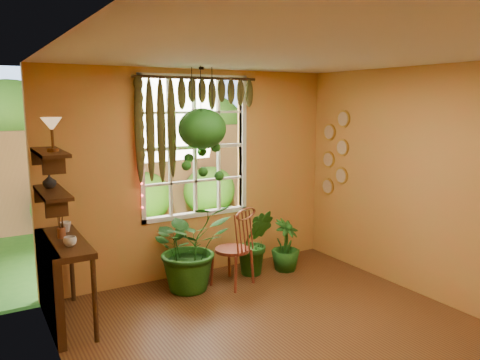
# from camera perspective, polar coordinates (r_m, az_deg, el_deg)

# --- Properties ---
(floor) EXTENTS (4.50, 4.50, 0.00)m
(floor) POSITION_cam_1_polar(r_m,az_deg,el_deg) (4.75, 7.22, -19.38)
(floor) COLOR brown
(floor) RESTS_ON ground
(ceiling) EXTENTS (4.50, 4.50, 0.00)m
(ceiling) POSITION_cam_1_polar(r_m,az_deg,el_deg) (4.18, 8.02, 15.09)
(ceiling) COLOR silver
(ceiling) RESTS_ON wall_back
(wall_back) EXTENTS (4.00, 0.00, 4.00)m
(wall_back) POSITION_cam_1_polar(r_m,az_deg,el_deg) (6.16, -5.38, 0.74)
(wall_back) COLOR #BD9340
(wall_back) RESTS_ON floor
(wall_left) EXTENTS (0.00, 4.50, 4.50)m
(wall_left) POSITION_cam_1_polar(r_m,az_deg,el_deg) (3.45, -19.84, -6.89)
(wall_left) COLOR #BD9340
(wall_left) RESTS_ON floor
(wall_right) EXTENTS (0.00, 4.50, 4.50)m
(wall_right) POSITION_cam_1_polar(r_m,az_deg,el_deg) (5.70, 23.67, -0.76)
(wall_right) COLOR #BD9340
(wall_right) RESTS_ON floor
(window) EXTENTS (1.52, 0.10, 1.86)m
(window) POSITION_cam_1_polar(r_m,az_deg,el_deg) (6.14, -5.55, 4.01)
(window) COLOR white
(window) RESTS_ON wall_back
(valance_vine) EXTENTS (1.70, 0.12, 1.10)m
(valance_vine) POSITION_cam_1_polar(r_m,az_deg,el_deg) (5.97, -5.89, 9.39)
(valance_vine) COLOR #3E2611
(valance_vine) RESTS_ON window
(string_lights) EXTENTS (0.03, 0.03, 1.54)m
(string_lights) POSITION_cam_1_polar(r_m,az_deg,el_deg) (5.77, -12.04, 3.98)
(string_lights) COLOR #FF2633
(string_lights) RESTS_ON window
(wall_plates) EXTENTS (0.04, 0.32, 1.10)m
(wall_plates) POSITION_cam_1_polar(r_m,az_deg,el_deg) (6.84, 11.51, 3.17)
(wall_plates) COLOR #F5E9C8
(wall_plates) RESTS_ON wall_right
(counter_ledge) EXTENTS (0.40, 1.20, 0.90)m
(counter_ledge) POSITION_cam_1_polar(r_m,az_deg,el_deg) (5.21, -21.71, -10.65)
(counter_ledge) COLOR #3E2611
(counter_ledge) RESTS_ON floor
(shelf_lower) EXTENTS (0.25, 0.90, 0.04)m
(shelf_lower) POSITION_cam_1_polar(r_m,az_deg,el_deg) (5.00, -21.92, -1.41)
(shelf_lower) COLOR #3E2611
(shelf_lower) RESTS_ON wall_left
(shelf_upper) EXTENTS (0.25, 0.90, 0.04)m
(shelf_upper) POSITION_cam_1_polar(r_m,az_deg,el_deg) (4.94, -22.21, 3.15)
(shelf_upper) COLOR #3E2611
(shelf_upper) RESTS_ON wall_left
(backyard) EXTENTS (14.00, 10.00, 12.00)m
(backyard) POSITION_cam_1_polar(r_m,az_deg,el_deg) (10.57, -14.91, 3.79)
(backyard) COLOR #205718
(backyard) RESTS_ON ground
(windsor_chair) EXTENTS (0.58, 0.59, 1.16)m
(windsor_chair) POSITION_cam_1_polar(r_m,az_deg,el_deg) (5.94, -0.70, -9.65)
(windsor_chair) COLOR maroon
(windsor_chair) RESTS_ON floor
(potted_plant_left) EXTENTS (1.01, 0.88, 1.09)m
(potted_plant_left) POSITION_cam_1_polar(r_m,az_deg,el_deg) (5.79, -6.09, -8.01)
(potted_plant_left) COLOR #144512
(potted_plant_left) RESTS_ON floor
(potted_plant_mid) EXTENTS (0.60, 0.55, 0.89)m
(potted_plant_mid) POSITION_cam_1_polar(r_m,az_deg,el_deg) (6.27, 1.85, -7.58)
(potted_plant_mid) COLOR #144512
(potted_plant_mid) RESTS_ON floor
(potted_plant_right) EXTENTS (0.52, 0.52, 0.70)m
(potted_plant_right) POSITION_cam_1_polar(r_m,az_deg,el_deg) (6.47, 5.60, -7.93)
(potted_plant_right) COLOR #144512
(potted_plant_right) RESTS_ON floor
(hanging_basket) EXTENTS (0.59, 0.59, 1.39)m
(hanging_basket) POSITION_cam_1_polar(r_m,az_deg,el_deg) (5.74, -4.63, 5.55)
(hanging_basket) COLOR black
(hanging_basket) RESTS_ON ceiling
(cup_a) EXTENTS (0.15, 0.15, 0.10)m
(cup_a) POSITION_cam_1_polar(r_m,az_deg,el_deg) (4.87, -20.01, -7.06)
(cup_a) COLOR silver
(cup_a) RESTS_ON counter_ledge
(cup_b) EXTENTS (0.15, 0.15, 0.11)m
(cup_b) POSITION_cam_1_polar(r_m,az_deg,el_deg) (5.41, -20.49, -5.37)
(cup_b) COLOR beige
(cup_b) RESTS_ON counter_ledge
(brush_jar) EXTENTS (0.08, 0.08, 0.31)m
(brush_jar) POSITION_cam_1_polar(r_m,az_deg,el_deg) (5.17, -20.98, -5.31)
(brush_jar) COLOR brown
(brush_jar) RESTS_ON counter_ledge
(shelf_vase) EXTENTS (0.14, 0.14, 0.14)m
(shelf_vase) POSITION_cam_1_polar(r_m,az_deg,el_deg) (5.15, -22.21, -0.13)
(shelf_vase) COLOR #B2AD99
(shelf_vase) RESTS_ON shelf_lower
(tiffany_lamp) EXTENTS (0.20, 0.20, 0.33)m
(tiffany_lamp) POSITION_cam_1_polar(r_m,az_deg,el_deg) (4.79, -21.98, 6.08)
(tiffany_lamp) COLOR #573519
(tiffany_lamp) RESTS_ON shelf_upper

